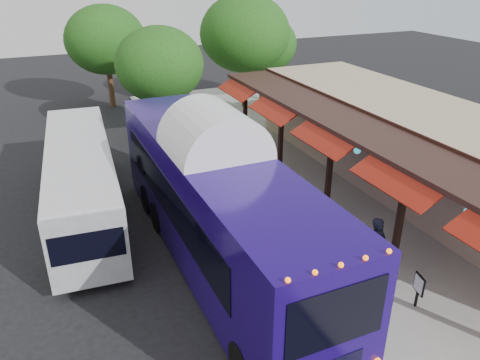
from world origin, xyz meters
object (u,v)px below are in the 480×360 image
ped_b (298,205)px  sign_board (419,286)px  ped_a (377,247)px  ped_c (250,136)px  ped_d (214,119)px  coach_bus (215,199)px  city_bus (82,178)px

ped_b → sign_board: 5.45m
ped_a → sign_board: bearing=-107.7°
ped_b → ped_c: bearing=-96.7°
ped_c → sign_board: bearing=74.8°
ped_a → ped_d: bearing=67.4°
ped_c → ped_b: bearing=66.8°
coach_bus → city_bus: size_ratio=1.23×
city_bus → ped_d: size_ratio=6.12×
coach_bus → sign_board: size_ratio=12.58×
ped_a → ped_b: ped_a is taller
ped_c → sign_board: ped_c is taller
ped_a → ped_b: (-0.64, 3.68, -0.20)m
coach_bus → city_bus: (-3.61, 4.94, -0.69)m
ped_c → ped_a: bearing=73.6°
ped_a → ped_c: bearing=63.8°
coach_bus → ped_a: coach_bus is taller
ped_a → ped_d: ped_a is taller
city_bus → ped_a: 11.03m
ped_b → sign_board: ped_b is taller
coach_bus → ped_c: bearing=58.3°
ped_c → sign_board: size_ratio=1.77×
ped_b → sign_board: bearing=102.1°
coach_bus → ped_b: 3.84m
coach_bus → ped_c: coach_bus is taller
sign_board → coach_bus: bearing=145.5°
city_bus → ped_a: (7.75, -7.83, -0.44)m
ped_a → ped_c: 10.92m
ped_b → sign_board: (0.78, -5.39, -0.08)m
coach_bus → ped_b: (3.51, 0.79, -1.33)m
city_bus → ped_c: (8.46, 3.07, -0.49)m
coach_bus → ped_a: (4.15, -2.89, -1.13)m
city_bus → ped_b: city_bus is taller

